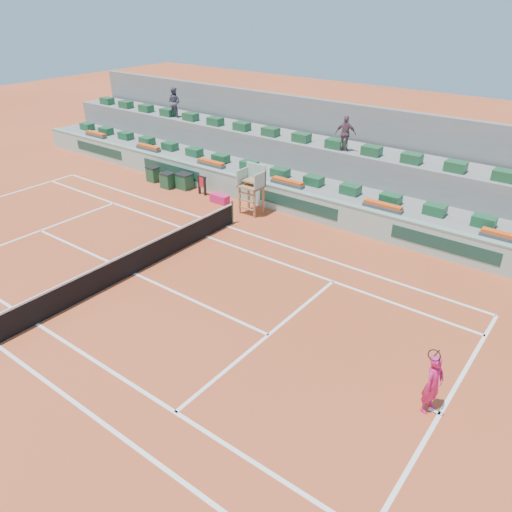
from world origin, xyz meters
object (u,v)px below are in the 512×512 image
(umpire_chair, at_px, (253,183))
(drink_cooler_a, at_px, (184,181))
(tennis_player, at_px, (433,384))
(player_bag, at_px, (220,199))

(umpire_chair, xyz_separation_m, drink_cooler_a, (-5.02, 0.39, -1.12))
(umpire_chair, distance_m, tennis_player, 13.82)
(drink_cooler_a, xyz_separation_m, tennis_player, (16.58, -7.93, 0.44))
(player_bag, xyz_separation_m, tennis_player, (13.67, -7.50, 0.64))
(player_bag, height_order, umpire_chair, umpire_chair)
(umpire_chair, height_order, tennis_player, umpire_chair)
(drink_cooler_a, bearing_deg, tennis_player, -25.57)
(umpire_chair, bearing_deg, drink_cooler_a, 175.50)
(umpire_chair, height_order, drink_cooler_a, umpire_chair)
(player_bag, relative_size, drink_cooler_a, 1.19)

